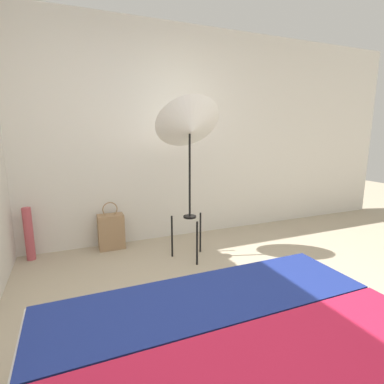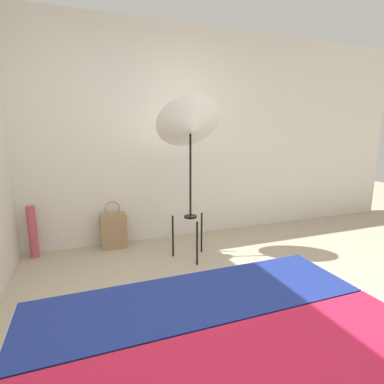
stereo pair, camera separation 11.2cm
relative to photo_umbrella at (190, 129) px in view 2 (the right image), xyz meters
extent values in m
plane|color=tan|center=(-0.41, -1.63, -1.37)|extent=(14.00, 14.00, 0.00)
cube|color=silver|center=(-0.41, 0.76, -0.07)|extent=(8.00, 0.05, 2.60)
cube|color=#B21938|center=(-0.55, -2.09, -0.87)|extent=(1.67, 0.49, 0.04)
cube|color=navy|center=(-0.55, -1.59, -0.87)|extent=(1.67, 0.49, 0.04)
cylinder|color=black|center=(0.00, -0.19, -1.14)|extent=(0.02, 0.02, 0.46)
cylinder|color=black|center=(-0.17, 0.10, -1.14)|extent=(0.02, 0.02, 0.46)
cylinder|color=black|center=(0.17, 0.10, -1.14)|extent=(0.02, 0.02, 0.46)
cylinder|color=black|center=(0.00, 0.00, -0.91)|extent=(0.14, 0.14, 0.02)
cylinder|color=black|center=(0.00, 0.00, -0.45)|extent=(0.02, 0.02, 0.93)
cone|color=white|center=(0.00, 0.00, 0.02)|extent=(0.68, 0.56, 0.59)
cube|color=#9E7A56|center=(-0.75, 0.59, -1.17)|extent=(0.29, 0.17, 0.41)
torus|color=#9E7A56|center=(-0.75, 0.59, -0.90)|extent=(0.17, 0.01, 0.17)
cylinder|color=#BC4C56|center=(-1.59, 0.60, -1.09)|extent=(0.09, 0.09, 0.57)
camera|label=1|loc=(-1.15, -2.83, -0.03)|focal=28.00mm
camera|label=2|loc=(-1.05, -2.87, -0.03)|focal=28.00mm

